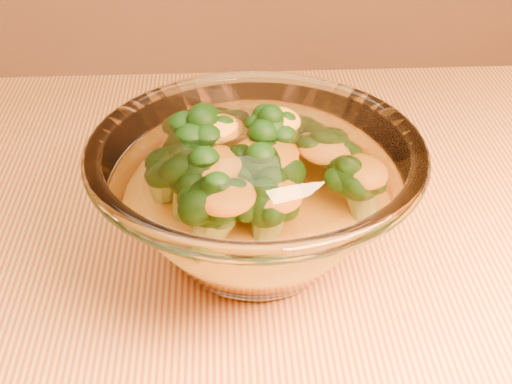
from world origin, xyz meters
TOP-DOWN VIEW (x-y plane):
  - glass_bowl at (-0.09, 0.06)m, footprint 0.24×0.24m
  - cheese_sauce at (-0.09, 0.06)m, footprint 0.14×0.14m
  - broccoli_heap at (-0.10, 0.07)m, footprint 0.16×0.16m

SIDE VIEW (x-z plane):
  - cheese_sauce at x=-0.09m, z-range 0.76..0.80m
  - glass_bowl at x=-0.09m, z-range 0.75..0.86m
  - broccoli_heap at x=-0.10m, z-range 0.79..0.86m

